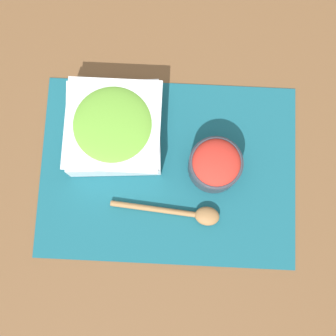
% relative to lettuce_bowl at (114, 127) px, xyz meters
% --- Properties ---
extents(ground_plane, '(3.00, 3.00, 0.00)m').
position_rel_lettuce_bowl_xyz_m(ground_plane, '(0.12, -0.08, -0.05)').
color(ground_plane, brown).
extents(placemat, '(0.55, 0.40, 0.00)m').
position_rel_lettuce_bowl_xyz_m(placemat, '(0.12, -0.08, -0.04)').
color(placemat, '#195B6B').
rests_on(placemat, ground_plane).
extents(lettuce_bowl, '(0.21, 0.21, 0.08)m').
position_rel_lettuce_bowl_xyz_m(lettuce_bowl, '(0.00, 0.00, 0.00)').
color(lettuce_bowl, white).
rests_on(lettuce_bowl, placemat).
extents(tomato_bowl, '(0.11, 0.11, 0.08)m').
position_rel_lettuce_bowl_xyz_m(tomato_bowl, '(0.22, -0.07, 0.00)').
color(tomato_bowl, '#333842').
rests_on(tomato_bowl, placemat).
extents(wooden_spoon, '(0.23, 0.05, 0.02)m').
position_rel_lettuce_bowl_xyz_m(wooden_spoon, '(0.17, -0.17, -0.03)').
color(wooden_spoon, '#9E7042').
rests_on(wooden_spoon, placemat).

